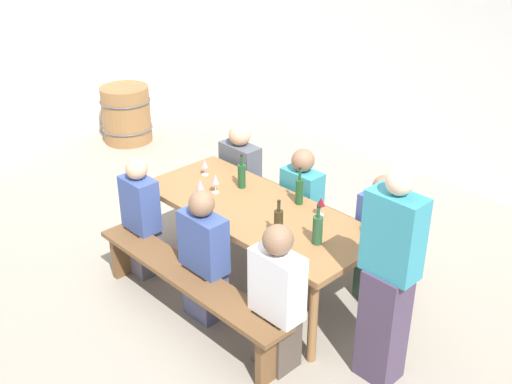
# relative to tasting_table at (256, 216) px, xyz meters

# --- Properties ---
(ground_plane) EXTENTS (24.00, 24.00, 0.00)m
(ground_plane) POSITION_rel_tasting_table_xyz_m (0.00, 0.00, -0.68)
(ground_plane) COLOR gray
(back_wall) EXTENTS (14.00, 0.20, 3.20)m
(back_wall) POSITION_rel_tasting_table_xyz_m (0.00, 3.07, 0.92)
(back_wall) COLOR white
(back_wall) RESTS_ON ground
(side_wall) EXTENTS (0.20, 6.54, 3.20)m
(side_wall) POSITION_rel_tasting_table_xyz_m (-4.23, 0.00, 0.92)
(side_wall) COLOR white
(side_wall) RESTS_ON ground
(tasting_table) EXTENTS (2.13, 0.88, 0.75)m
(tasting_table) POSITION_rel_tasting_table_xyz_m (0.00, 0.00, 0.00)
(tasting_table) COLOR olive
(tasting_table) RESTS_ON ground
(bench_near) EXTENTS (2.03, 0.30, 0.45)m
(bench_near) POSITION_rel_tasting_table_xyz_m (0.00, -0.74, -0.32)
(bench_near) COLOR brown
(bench_near) RESTS_ON ground
(bench_far) EXTENTS (2.03, 0.30, 0.45)m
(bench_far) POSITION_rel_tasting_table_xyz_m (0.00, 0.74, -0.32)
(bench_far) COLOR brown
(bench_far) RESTS_ON ground
(wine_bottle_0) EXTENTS (0.07, 0.07, 0.31)m
(wine_bottle_0) POSITION_rel_tasting_table_xyz_m (0.44, -0.18, 0.19)
(wine_bottle_0) COLOR #332814
(wine_bottle_0) RESTS_ON tasting_table
(wine_bottle_1) EXTENTS (0.08, 0.08, 0.32)m
(wine_bottle_1) POSITION_rel_tasting_table_xyz_m (0.71, -0.05, 0.19)
(wine_bottle_1) COLOR #234C2D
(wine_bottle_1) RESTS_ON tasting_table
(wine_bottle_2) EXTENTS (0.07, 0.07, 0.31)m
(wine_bottle_2) POSITION_rel_tasting_table_xyz_m (-0.37, 0.18, 0.19)
(wine_bottle_2) COLOR #194723
(wine_bottle_2) RESTS_ON tasting_table
(wine_bottle_3) EXTENTS (0.07, 0.07, 0.33)m
(wine_bottle_3) POSITION_rel_tasting_table_xyz_m (0.19, 0.32, 0.19)
(wine_bottle_3) COLOR #194723
(wine_bottle_3) RESTS_ON tasting_table
(wine_glass_0) EXTENTS (0.06, 0.06, 0.17)m
(wine_glass_0) POSITION_rel_tasting_table_xyz_m (0.89, 0.33, 0.19)
(wine_glass_0) COLOR silver
(wine_glass_0) RESTS_ON tasting_table
(wine_glass_1) EXTENTS (0.07, 0.07, 0.17)m
(wine_glass_1) POSITION_rel_tasting_table_xyz_m (-0.48, -0.20, 0.19)
(wine_glass_1) COLOR silver
(wine_glass_1) RESTS_ON tasting_table
(wine_glass_2) EXTENTS (0.07, 0.07, 0.18)m
(wine_glass_2) POSITION_rel_tasting_table_xyz_m (-0.44, -0.06, 0.20)
(wine_glass_2) COLOR silver
(wine_glass_2) RESTS_ON tasting_table
(wine_glass_3) EXTENTS (0.07, 0.07, 0.16)m
(wine_glass_3) POSITION_rel_tasting_table_xyz_m (0.45, 0.29, 0.19)
(wine_glass_3) COLOR silver
(wine_glass_3) RESTS_ON tasting_table
(wine_glass_4) EXTENTS (0.06, 0.06, 0.16)m
(wine_glass_4) POSITION_rel_tasting_table_xyz_m (-0.78, 0.10, 0.18)
(wine_glass_4) COLOR silver
(wine_glass_4) RESTS_ON tasting_table
(seated_guest_near_0) EXTENTS (0.33, 0.24, 1.12)m
(seated_guest_near_0) POSITION_rel_tasting_table_xyz_m (-0.83, -0.59, -0.15)
(seated_guest_near_0) COLOR #58545F
(seated_guest_near_0) RESTS_ON ground
(seated_guest_near_1) EXTENTS (0.40, 0.24, 1.12)m
(seated_guest_near_1) POSITION_rel_tasting_table_xyz_m (0.03, -0.59, -0.15)
(seated_guest_near_1) COLOR #4A4C6E
(seated_guest_near_1) RESTS_ON ground
(seated_guest_near_2) EXTENTS (0.38, 0.24, 1.17)m
(seated_guest_near_2) POSITION_rel_tasting_table_xyz_m (0.83, -0.59, -0.12)
(seated_guest_near_2) COLOR #4F4239
(seated_guest_near_2) RESTS_ON ground
(seated_guest_far_0) EXTENTS (0.41, 0.24, 1.11)m
(seated_guest_far_0) POSITION_rel_tasting_table_xyz_m (-0.84, 0.59, -0.15)
(seated_guest_far_0) COLOR #42496D
(seated_guest_far_0) RESTS_ON ground
(seated_guest_far_1) EXTENTS (0.37, 0.24, 1.10)m
(seated_guest_far_1) POSITION_rel_tasting_table_xyz_m (-0.02, 0.59, -0.15)
(seated_guest_far_1) COLOR #3D2B5B
(seated_guest_far_1) RESTS_ON ground
(seated_guest_far_2) EXTENTS (0.35, 0.24, 1.13)m
(seated_guest_far_2) POSITION_rel_tasting_table_xyz_m (0.83, 0.59, -0.14)
(seated_guest_far_2) COLOR #354E3E
(seated_guest_far_2) RESTS_ON ground
(standing_host) EXTENTS (0.38, 0.24, 1.64)m
(standing_host) POSITION_rel_tasting_table_xyz_m (1.42, -0.14, 0.11)
(standing_host) COLOR #463750
(standing_host) RESTS_ON ground
(wine_barrel) EXTENTS (0.67, 0.67, 0.75)m
(wine_barrel) POSITION_rel_tasting_table_xyz_m (-3.57, 1.04, -0.30)
(wine_barrel) COLOR olive
(wine_barrel) RESTS_ON ground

